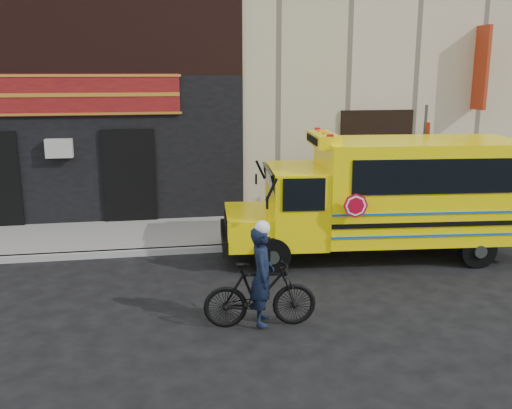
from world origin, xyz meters
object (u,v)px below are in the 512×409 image
object	(u,v)px
sign_pole	(423,166)
cyclist	(262,278)
school_bus	(389,193)
bicycle	(260,294)

from	to	relation	value
sign_pole	cyclist	world-z (taller)	sign_pole
school_bus	cyclist	xyz separation A→B (m)	(-3.57, -3.23, -0.65)
school_bus	bicycle	distance (m)	4.96
sign_pole	bicycle	bearing A→B (deg)	-137.35
school_bus	sign_pole	world-z (taller)	sign_pole
bicycle	cyclist	bearing A→B (deg)	-47.87
sign_pole	school_bus	bearing A→B (deg)	-136.11
school_bus	cyclist	world-z (taller)	school_bus
school_bus	sign_pole	bearing A→B (deg)	43.89
cyclist	bicycle	bearing A→B (deg)	139.59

